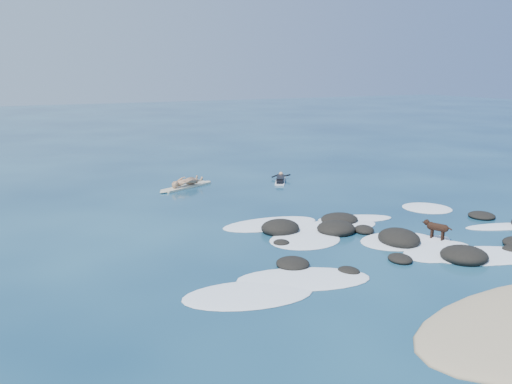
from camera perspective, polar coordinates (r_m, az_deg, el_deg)
ground at (r=20.66m, az=10.02°, el=-4.00°), size 160.00×160.00×0.00m
reef_rocks at (r=20.31m, az=15.03°, el=-4.18°), size 11.25×7.04×0.60m
breaking_foam at (r=19.47m, az=11.20°, el=-5.04°), size 14.76×8.81×0.12m
standing_surfer_rig at (r=27.95m, az=-7.01°, el=2.01°), size 3.29×1.78×1.99m
paddling_surfer_rig at (r=29.30m, az=2.45°, el=1.27°), size 1.60×2.10×0.39m
dog at (r=20.28m, az=17.58°, el=-3.37°), size 0.52×1.05×0.69m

